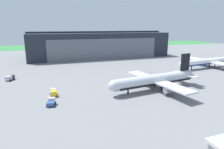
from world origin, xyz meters
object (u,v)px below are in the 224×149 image
pushback_tractor (51,102)px  airliner_near_right (155,80)px  maintenance_hangar (98,44)px  airliner_far_left (211,61)px  fuel_bowser (10,78)px  ops_van (54,92)px

pushback_tractor → airliner_near_right: bearing=4.7°
maintenance_hangar → airliner_far_left: bearing=-52.8°
airliner_far_left → maintenance_hangar: bearing=127.2°
airliner_near_right → fuel_bowser: 65.24m
airliner_far_left → pushback_tractor: size_ratio=12.43×
maintenance_hangar → airliner_far_left: size_ratio=2.25×
maintenance_hangar → fuel_bowser: size_ratio=22.07×
airliner_near_right → pushback_tractor: size_ratio=10.27×
maintenance_hangar → airliner_far_left: maintenance_hangar is taller
ops_van → fuel_bowser: size_ratio=0.92×
ops_van → fuel_bowser: ops_van is taller
airliner_near_right → pushback_tractor: airliner_near_right is taller
airliner_far_left → pushback_tractor: 98.24m
maintenance_hangar → fuel_bowser: bearing=-134.4°
maintenance_hangar → airliner_near_right: maintenance_hangar is taller
fuel_bowser → airliner_near_right: bearing=-31.2°
airliner_near_right → fuel_bowser: bearing=148.8°
maintenance_hangar → airliner_near_right: (-3.05, -93.82, -5.96)m
airliner_far_left → ops_van: 94.69m
ops_van → pushback_tractor: bearing=-97.8°
maintenance_hangar → airliner_far_left: 85.23m
airliner_far_left → ops_van: airliner_far_left is taller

